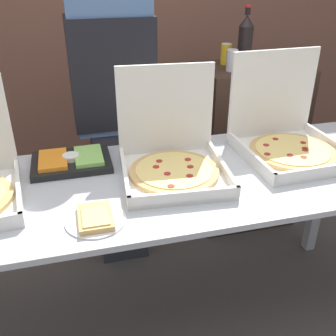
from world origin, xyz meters
The scene contains 12 objects.
ground_plane centered at (0.00, 0.00, 0.00)m, with size 16.00×16.00×0.00m, color #514C47.
brick_wall_behind centered at (0.00, 1.70, 1.40)m, with size 10.00×0.06×2.80m.
buffet_table centered at (0.00, 0.00, 0.75)m, with size 2.17×0.77×0.85m.
pizza_box_near_right centered at (0.03, 0.05, 0.93)m, with size 0.46×0.48×0.43m.
pizza_box_near_left centered at (0.61, 0.11, 0.93)m, with size 0.46×0.48×0.45m.
paper_plate_front_center centered at (-0.32, -0.23, 0.87)m, with size 0.22×0.22×0.03m.
veggie_tray centered at (-0.39, 0.22, 0.88)m, with size 0.34×0.24×0.05m.
sideboard_podium centered at (0.75, 0.81, 0.54)m, with size 0.65×0.46×1.09m.
soda_bottle centered at (0.67, 0.79, 1.24)m, with size 0.08×0.08×0.35m.
soda_can_silver centered at (0.57, 0.74, 1.15)m, with size 0.07×0.07×0.12m.
soda_can_colored centered at (0.61, 0.90, 1.15)m, with size 0.07×0.07×0.12m.
person_server_vest centered at (-0.14, 0.61, 1.01)m, with size 0.42×0.24×1.78m.
Camera 1 is at (-0.36, -1.39, 1.68)m, focal length 42.00 mm.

